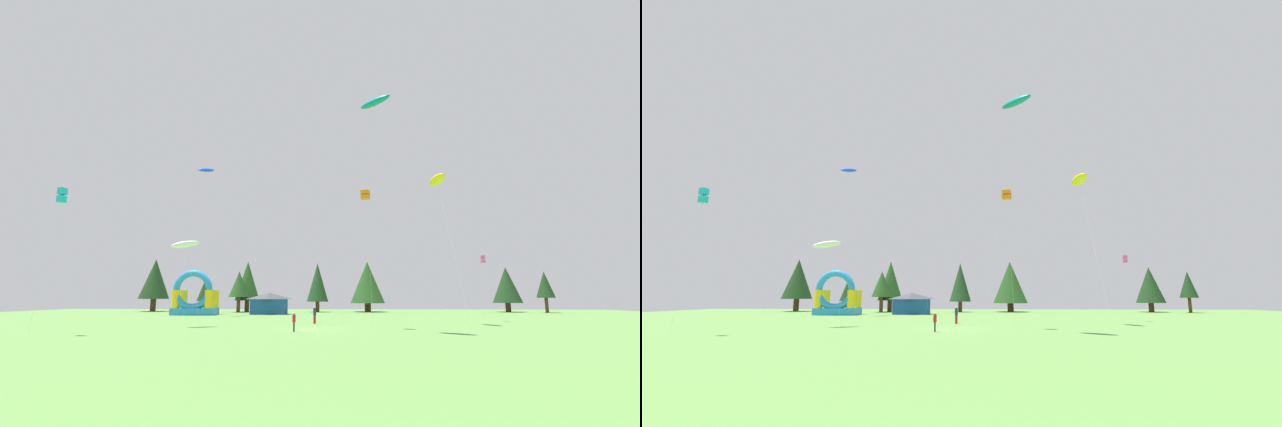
{
  "view_description": "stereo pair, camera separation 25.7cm",
  "coord_description": "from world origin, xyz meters",
  "views": [
    {
      "loc": [
        2.53,
        -38.06,
        2.79
      ],
      "look_at": [
        0.0,
        14.82,
        13.07
      ],
      "focal_mm": 24.07,
      "sensor_mm": 36.0,
      "label": 1
    },
    {
      "loc": [
        2.78,
        -38.05,
        2.79
      ],
      "look_at": [
        0.0,
        14.82,
        13.07
      ],
      "focal_mm": 24.07,
      "sensor_mm": 36.0,
      "label": 2
    }
  ],
  "objects": [
    {
      "name": "tree_row_7",
      "position": [
        38.83,
        41.01,
        4.83
      ],
      "size": [
        3.11,
        3.11,
        7.22
      ],
      "color": "#4C331E",
      "rests_on": "ground_plane"
    },
    {
      "name": "tree_row_2",
      "position": [
        -16.09,
        40.66,
        4.98
      ],
      "size": [
        3.67,
        3.67,
        7.38
      ],
      "color": "#4C331E",
      "rests_on": "ground_plane"
    },
    {
      "name": "tree_row_4",
      "position": [
        -1.8,
        42.63,
        5.37
      ],
      "size": [
        3.99,
        3.99,
        8.93
      ],
      "color": "#4C331E",
      "rests_on": "ground_plane"
    },
    {
      "name": "tree_row_3",
      "position": [
        -15.1,
        43.31,
        5.68
      ],
      "size": [
        4.69,
        4.69,
        9.36
      ],
      "color": "#4C331E",
      "rests_on": "ground_plane"
    },
    {
      "name": "kite_pink_box",
      "position": [
        19.4,
        13.75,
        7.14
      ],
      "size": [
        0.55,
        2.03,
        7.59
      ],
      "color": "#EA599E",
      "rests_on": "ground_plane"
    },
    {
      "name": "kite_blue_parafoil",
      "position": [
        -18.74,
        26.7,
        22.6
      ],
      "size": [
        3.95,
        5.14,
        23.29
      ],
      "color": "blue",
      "rests_on": "ground_plane"
    },
    {
      "name": "tree_row_1",
      "position": [
        -22.89,
        42.27,
        3.93
      ],
      "size": [
        2.96,
        2.96,
        5.99
      ],
      "color": "#4C331E",
      "rests_on": "ground_plane"
    },
    {
      "name": "tree_row_5",
      "position": [
        7.53,
        43.73,
        5.42
      ],
      "size": [
        6.4,
        6.4,
        9.3
      ],
      "color": "#4C331E",
      "rests_on": "ground_plane"
    },
    {
      "name": "tree_row_0",
      "position": [
        -33.59,
        44.51,
        6.11
      ],
      "size": [
        5.75,
        5.75,
        9.96
      ],
      "color": "#4C331E",
      "rests_on": "ground_plane"
    },
    {
      "name": "kite_white_parafoil",
      "position": [
        -12.61,
        2.89,
        7.8
      ],
      "size": [
        3.01,
        2.41,
        8.48
      ],
      "color": "white",
      "rests_on": "ground_plane"
    },
    {
      "name": "inflatable_yellow_castle",
      "position": [
        -20.18,
        28.53,
        2.35
      ],
      "size": [
        6.39,
        4.54,
        6.85
      ],
      "color": "#268CD8",
      "rests_on": "ground_plane"
    },
    {
      "name": "kite_orange_box",
      "position": [
        4.92,
        1.54,
        12.22
      ],
      "size": [
        1.14,
        2.72,
        12.65
      ],
      "color": "orange",
      "rests_on": "ground_plane"
    },
    {
      "name": "kite_teal_parafoil",
      "position": [
        5.68,
        -2.63,
        19.67
      ],
      "size": [
        4.76,
        4.93,
        20.24
      ],
      "color": "#0C7F7A",
      "rests_on": "ground_plane"
    },
    {
      "name": "person_left_edge",
      "position": [
        -1.27,
        -2.62,
        0.92
      ],
      "size": [
        0.31,
        0.31,
        1.55
      ],
      "rotation": [
        0.0,
        0.0,
        1.77
      ],
      "color": "black",
      "rests_on": "ground_plane"
    },
    {
      "name": "kite_yellow_parafoil",
      "position": [
        13.1,
        7.54,
        15.24
      ],
      "size": [
        2.11,
        6.78,
        15.95
      ],
      "color": "yellow",
      "rests_on": "ground_plane"
    },
    {
      "name": "person_far_side",
      "position": [
        -0.24,
        7.97,
        1.08
      ],
      "size": [
        0.44,
        0.44,
        1.81
      ],
      "rotation": [
        0.0,
        0.0,
        5.56
      ],
      "color": "#B21E26",
      "rests_on": "ground_plane"
    },
    {
      "name": "kite_cyan_box",
      "position": [
        -19.48,
        -6.05,
        10.65
      ],
      "size": [
        2.05,
        0.8,
        11.27
      ],
      "color": "#19B7CC",
      "rests_on": "ground_plane"
    },
    {
      "name": "tree_row_6",
      "position": [
        33.3,
        44.13,
        4.9
      ],
      "size": [
        5.21,
        5.21,
        8.2
      ],
      "color": "#4C331E",
      "rests_on": "ground_plane"
    },
    {
      "name": "festival_tent",
      "position": [
        -9.03,
        32.11,
        1.7
      ],
      "size": [
        5.48,
        4.23,
        3.4
      ],
      "color": "#19478C",
      "rests_on": "ground_plane"
    },
    {
      "name": "ground_plane",
      "position": [
        0.0,
        0.0,
        0.0
      ],
      "size": [
        120.0,
        120.0,
        0.0
      ],
      "primitive_type": "plane",
      "color": "#5B8C42"
    }
  ]
}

